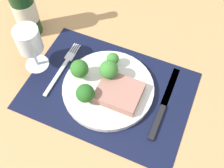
# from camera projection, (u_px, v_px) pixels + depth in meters

# --- Properties ---
(ground_plane) EXTENTS (1.40, 1.10, 0.03)m
(ground_plane) POSITION_uv_depth(u_px,v_px,m) (108.00, 93.00, 0.76)
(ground_plane) COLOR tan
(placemat) EXTENTS (0.44, 0.31, 0.00)m
(placemat) POSITION_uv_depth(u_px,v_px,m) (108.00, 90.00, 0.75)
(placemat) COLOR black
(placemat) RESTS_ON ground_plane
(plate) EXTENTS (0.24, 0.24, 0.02)m
(plate) POSITION_uv_depth(u_px,v_px,m) (108.00, 88.00, 0.74)
(plate) COLOR silver
(plate) RESTS_ON placemat
(steak) EXTENTS (0.11, 0.09, 0.03)m
(steak) POSITION_uv_depth(u_px,v_px,m) (119.00, 93.00, 0.71)
(steak) COLOR #9E6B5B
(steak) RESTS_ON plate
(broccoli_center) EXTENTS (0.03, 0.03, 0.05)m
(broccoli_center) POSITION_uv_depth(u_px,v_px,m) (113.00, 59.00, 0.75)
(broccoli_center) COLOR #5B8942
(broccoli_center) RESTS_ON plate
(broccoli_near_steak) EXTENTS (0.05, 0.05, 0.07)m
(broccoli_near_steak) POSITION_uv_depth(u_px,v_px,m) (109.00, 70.00, 0.71)
(broccoli_near_steak) COLOR #5B8942
(broccoli_near_steak) RESTS_ON plate
(broccoli_front_edge) EXTENTS (0.05, 0.05, 0.06)m
(broccoli_front_edge) POSITION_uv_depth(u_px,v_px,m) (80.00, 69.00, 0.72)
(broccoli_front_edge) COLOR #5B8942
(broccoli_front_edge) RESTS_ON plate
(broccoli_near_fork) EXTENTS (0.05, 0.05, 0.06)m
(broccoli_near_fork) POSITION_uv_depth(u_px,v_px,m) (85.00, 93.00, 0.68)
(broccoli_near_fork) COLOR #5B8942
(broccoli_near_fork) RESTS_ON plate
(fork) EXTENTS (0.02, 0.19, 0.01)m
(fork) POSITION_uv_depth(u_px,v_px,m) (63.00, 68.00, 0.78)
(fork) COLOR silver
(fork) RESTS_ON placemat
(knife) EXTENTS (0.02, 0.23, 0.01)m
(knife) POSITION_uv_depth(u_px,v_px,m) (163.00, 108.00, 0.72)
(knife) COLOR black
(knife) RESTS_ON placemat
(wine_bottle) EXTENTS (0.07, 0.07, 0.27)m
(wine_bottle) POSITION_uv_depth(u_px,v_px,m) (24.00, 6.00, 0.78)
(wine_bottle) COLOR #143819
(wine_bottle) RESTS_ON ground_plane
(wine_glass) EXTENTS (0.07, 0.07, 0.14)m
(wine_glass) POSITION_uv_depth(u_px,v_px,m) (28.00, 43.00, 0.71)
(wine_glass) COLOR silver
(wine_glass) RESTS_ON ground_plane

